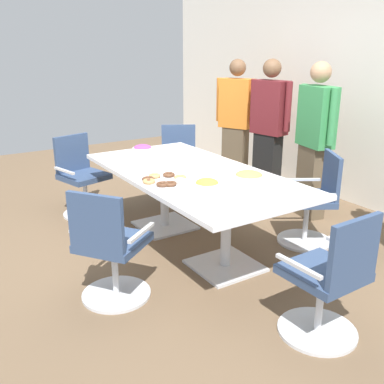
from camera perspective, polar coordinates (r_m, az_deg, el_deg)
The scene contains 16 objects.
ground_plane at distance 4.40m, azimuth 0.00°, elevation -6.88°, with size 10.00×10.00×0.01m, color brown.
back_wall at distance 5.66m, azimuth 21.48°, elevation 12.39°, with size 8.00×0.10×2.80m, color white.
conference_table at distance 4.17m, azimuth 0.00°, elevation 0.98°, with size 2.40×1.20×0.75m.
office_chair_0 at distance 4.46m, azimuth 15.41°, elevation -1.48°, with size 0.74×0.74×0.91m.
office_chair_1 at distance 5.67m, azimuth -1.69°, elevation 3.42°, with size 0.73×0.73×0.91m.
office_chair_2 at distance 5.21m, azimuth -14.12°, elevation 1.51°, with size 0.66×0.66×0.91m.
office_chair_3 at distance 3.39m, azimuth -10.60°, elevation -7.61°, with size 0.75×0.75×0.91m.
office_chair_4 at distance 3.05m, azimuth 17.34°, elevation -11.26°, with size 0.55×0.55×0.91m.
person_standing_0 at distance 6.09m, azimuth 5.73°, elevation 9.07°, with size 0.59×0.39×1.72m.
person_standing_1 at distance 5.64m, azimuth 9.94°, elevation 8.25°, with size 0.61×0.30×1.73m.
person_standing_2 at distance 5.04m, azimuth 15.67°, elevation 6.60°, with size 0.61×0.31×1.73m.
snack_bowl_cookies at distance 3.82m, azimuth 7.39°, elevation 1.93°, with size 0.26×0.26×0.10m.
snack_bowl_chips_yellow at distance 3.56m, azimuth 1.96°, elevation 0.87°, with size 0.21×0.21×0.11m.
snack_bowl_candy_mix at distance 4.82m, azimuth -6.43°, elevation 5.49°, with size 0.22×0.22×0.11m.
donut_platter at distance 3.81m, azimuth -3.60°, elevation 1.52°, with size 0.39×0.40×0.04m.
plate_stack at distance 4.24m, azimuth -2.59°, elevation 3.39°, with size 0.23×0.23×0.05m.
Camera 1 is at (3.35, -2.14, 1.88)m, focal length 41.09 mm.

